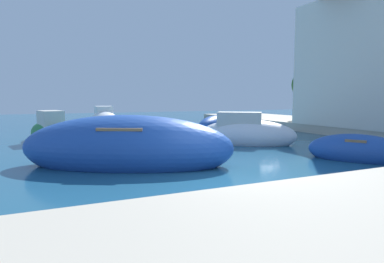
# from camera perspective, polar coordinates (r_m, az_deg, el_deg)

# --- Properties ---
(ground) EXTENTS (80.00, 80.00, 0.00)m
(ground) POSITION_cam_1_polar(r_m,az_deg,el_deg) (8.34, 7.00, -8.53)
(ground) COLOR #1E5170
(quay_promenade) EXTENTS (44.00, 32.00, 0.50)m
(quay_promenade) POSITION_cam_1_polar(r_m,az_deg,el_deg) (10.88, 28.02, -4.44)
(quay_promenade) COLOR #BCB29E
(quay_promenade) RESTS_ON ground
(moored_boat_0) EXTENTS (6.76, 4.93, 2.02)m
(moored_boat_0) POSITION_cam_1_polar(r_m,az_deg,el_deg) (10.11, -11.21, -2.83)
(moored_boat_0) COLOR #1E479E
(moored_boat_0) RESTS_ON ground
(moored_boat_1) EXTENTS (4.42, 3.83, 1.77)m
(moored_boat_1) POSITION_cam_1_polar(r_m,az_deg,el_deg) (14.81, 9.42, -0.39)
(moored_boat_1) COLOR white
(moored_boat_1) RESTS_ON ground
(moored_boat_3) EXTENTS (1.76, 4.20, 1.87)m
(moored_boat_3) POSITION_cam_1_polar(r_m,az_deg,el_deg) (22.66, -15.01, 1.66)
(moored_boat_3) COLOR white
(moored_boat_3) RESTS_ON ground
(moored_boat_5) EXTENTS (2.32, 4.18, 1.77)m
(moored_boat_5) POSITION_cam_1_polar(r_m,az_deg,el_deg) (16.94, -23.59, -0.14)
(moored_boat_5) COLOR #197233
(moored_boat_5) RESTS_ON ground
(moored_boat_6) EXTENTS (3.65, 3.11, 1.26)m
(moored_boat_6) POSITION_cam_1_polar(r_m,az_deg,el_deg) (20.54, 4.05, 1.05)
(moored_boat_6) COLOR #1E479E
(moored_boat_6) RESTS_ON ground
(moored_boat_8) EXTENTS (2.75, 3.31, 1.14)m
(moored_boat_8) POSITION_cam_1_polar(r_m,az_deg,el_deg) (12.20, 26.80, -3.02)
(moored_boat_8) COLOR #1E479E
(moored_boat_8) RESTS_ON ground
(waterfront_building_main) EXTENTS (6.46, 7.71, 8.12)m
(waterfront_building_main) POSITION_cam_1_polar(r_m,az_deg,el_deg) (21.44, 30.29, 11.91)
(waterfront_building_main) COLOR silver
(waterfront_building_main) RESTS_ON quay_promenade
(quayside_tree) EXTENTS (2.24, 2.24, 3.66)m
(quayside_tree) POSITION_cam_1_polar(r_m,az_deg,el_deg) (25.43, 19.48, 7.69)
(quayside_tree) COLOR brown
(quayside_tree) RESTS_ON quay_promenade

